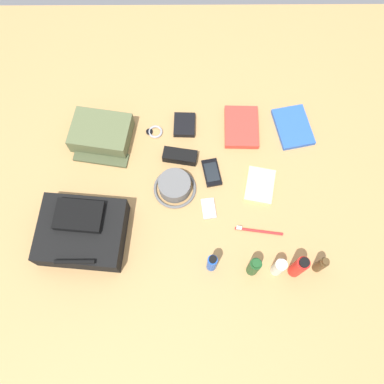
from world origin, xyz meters
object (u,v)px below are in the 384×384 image
Objects in this scene: sunscreen_spray at (300,267)px; notepad at (261,185)px; travel_guidebook at (242,127)px; cell_phone at (212,173)px; sunglasses_case at (181,156)px; media_player at (209,208)px; toothpaste_tube at (280,267)px; bucket_hat at (175,186)px; cologne_bottle at (322,265)px; backpack at (83,231)px; wristwatch at (155,132)px; deodorant_spray at (213,263)px; toiletry_pouch at (102,134)px; shampoo_bottle at (255,267)px; paperback_novel at (294,127)px; wallet at (185,125)px; toothbrush at (257,231)px.

sunscreen_spray reaches higher than notepad.
cell_phone is (0.13, 0.21, -0.01)m from travel_guidebook.
media_player is at bearing 126.60° from sunglasses_case.
toothpaste_tube is 0.35m from notepad.
sunscreen_spray reaches higher than bucket_hat.
sunglasses_case is at bearing -41.72° from cologne_bottle.
backpack reaches higher than toothpaste_tube.
cell_phone is at bearing 141.31° from wristwatch.
sunglasses_case is (0.26, 0.14, 0.01)m from travel_guidebook.
cologne_bottle is 0.09m from sunscreen_spray.
travel_guidebook is 0.28m from notepad.
deodorant_spray is (0.31, -0.02, -0.01)m from sunscreen_spray.
wristwatch is (0.63, -0.59, -0.05)m from cologne_bottle.
cologne_bottle is 0.97× the size of toothpaste_tube.
toothpaste_tube is 0.47m from cell_phone.
notepad is at bearing -73.03° from sunscreen_spray.
cologne_bottle reaches higher than toiletry_pouch.
notepad is (-0.66, 0.22, -0.03)m from toiletry_pouch.
bucket_hat is 0.63m from cologne_bottle.
shampoo_bottle is at bearing 167.73° from backpack.
wallet is (0.47, -0.01, 0.00)m from paperback_novel.
notepad is at bearing -98.74° from shampoo_bottle.
travel_guidebook is at bearing -135.36° from bucket_hat.
deodorant_spray is 0.24m from media_player.
cologne_bottle is 0.90× the size of deodorant_spray.
media_player is 0.21m from toothbrush.
travel_guidebook is at bearing -177.37° from wristwatch.
paperback_novel is 0.50m from toothbrush.
backpack reaches higher than bucket_hat.
cell_phone is (-0.01, -0.39, -0.06)m from deodorant_spray.
toothpaste_tube is at bearing 139.07° from bucket_hat.
cologne_bottle is 1.37× the size of media_player.
sunscreen_spray is 0.64m from sunglasses_case.
sunscreen_spray is 0.64m from travel_guidebook.
cell_phone is 0.20m from notepad.
cologne_bottle is 0.95× the size of cell_phone.
shampoo_bottle is 0.62× the size of paperback_novel.
toothpaste_tube is 0.85× the size of notepad.
paperback_novel is at bearing -86.84° from cologne_bottle.
travel_guidebook is 0.46m from toothbrush.
backpack is 3.79× the size of media_player.
backpack is at bearing -8.47° from cologne_bottle.
wallet is at bearing -1.42° from paperback_novel.
cell_phone is at bearing -53.40° from sunscreen_spray.
toothbrush is at bearing 150.65° from bucket_hat.
toothbrush is 0.44m from sunglasses_case.
wallet is (0.24, -0.01, 0.00)m from travel_guidebook.
toiletry_pouch is 2.04× the size of cell_phone.
sunscreen_spray is at bearing 125.07° from wallet.
wristwatch is at bearing -68.29° from deodorant_spray.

